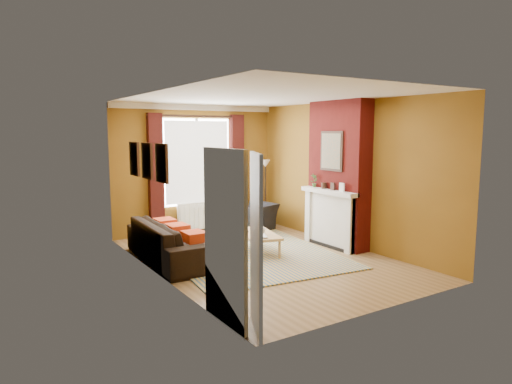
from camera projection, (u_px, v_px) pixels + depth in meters
ground at (264, 258)px, 8.03m from camera, size 5.50×5.50×0.00m
room_walls at (284, 177)px, 8.42m from camera, size 3.82×5.54×2.83m
striped_rug at (243, 250)px, 8.51m from camera, size 3.25×4.21×0.02m
sofa at (172, 241)px, 7.84m from camera, size 0.99×2.36×0.68m
armchair at (253, 218)px, 10.18m from camera, size 1.17×1.09×0.62m
coffee_table at (258, 235)px, 8.33m from camera, size 0.83×1.25×0.38m
wicker_stool at (223, 221)px, 10.21m from camera, size 0.39×0.39×0.45m
floor_lamp at (265, 174)px, 10.61m from camera, size 0.26×0.26×1.57m
book_a at (254, 237)px, 7.95m from camera, size 0.33×0.37×0.03m
book_b at (251, 228)px, 8.71m from camera, size 0.35×0.35×0.02m
mug at (263, 231)px, 8.24m from camera, size 0.12×0.12×0.10m
tv_remote at (246, 231)px, 8.44m from camera, size 0.08×0.17×0.02m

